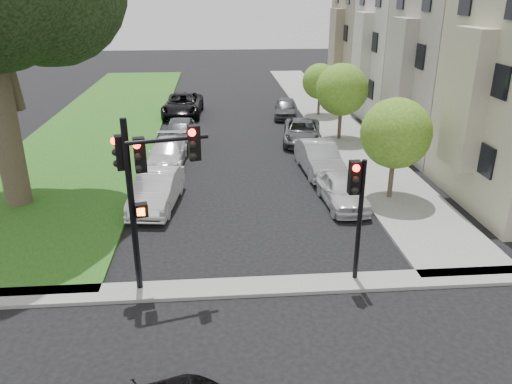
{
  "coord_description": "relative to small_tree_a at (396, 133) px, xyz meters",
  "views": [
    {
      "loc": [
        -1.33,
        -11.12,
        8.53
      ],
      "look_at": [
        0.0,
        5.0,
        2.0
      ],
      "focal_mm": 35.0,
      "sensor_mm": 36.0,
      "label": 1
    }
  ],
  "objects": [
    {
      "name": "small_tree_a",
      "position": [
        0.0,
        0.0,
        0.0
      ],
      "size": [
        2.99,
        2.99,
        4.48
      ],
      "color": "#3D3021",
      "rests_on": "ground"
    },
    {
      "name": "ground",
      "position": [
        -6.2,
        -8.65,
        -2.98
      ],
      "size": [
        140.0,
        140.0,
        0.0
      ],
      "primitive_type": "plane",
      "color": "black",
      "rests_on": "ground"
    },
    {
      "name": "house_b",
      "position": [
        6.25,
        6.85,
        3.95
      ],
      "size": [
        7.7,
        7.55,
        15.97
      ],
      "color": "gray",
      "rests_on": "ground"
    },
    {
      "name": "traffic_signal_main",
      "position": [
        -9.58,
        -6.41,
        0.73
      ],
      "size": [
        2.63,
        0.79,
        5.38
      ],
      "color": "black",
      "rests_on": "ground"
    },
    {
      "name": "car_parked_2",
      "position": [
        -2.36,
        9.1,
        -2.31
      ],
      "size": [
        2.96,
        5.08,
        1.33
      ],
      "primitive_type": "imported",
      "rotation": [
        0.0,
        0.0,
        -0.16
      ],
      "color": "#3F4247",
      "rests_on": "ground"
    },
    {
      "name": "grass_strip",
      "position": [
        -15.2,
        15.35,
        -2.92
      ],
      "size": [
        8.0,
        44.0,
        0.12
      ],
      "primitive_type": "cube",
      "color": "#224F0F",
      "rests_on": "ground"
    },
    {
      "name": "car_parked_6",
      "position": [
        -10.11,
        5.5,
        -2.32
      ],
      "size": [
        2.07,
        4.64,
        1.32
      ],
      "primitive_type": "imported",
      "rotation": [
        0.0,
        0.0,
        -0.05
      ],
      "color": "silver",
      "rests_on": "ground"
    },
    {
      "name": "car_parked_7",
      "position": [
        -9.66,
        9.11,
        -2.19
      ],
      "size": [
        1.92,
        4.64,
        1.57
      ],
      "primitive_type": "imported",
      "rotation": [
        0.0,
        0.0,
        -0.01
      ],
      "color": "#3F4247",
      "rests_on": "ground"
    },
    {
      "name": "traffic_signal_secondary",
      "position": [
        -3.43,
        -6.45,
        -0.17
      ],
      "size": [
        0.51,
        0.41,
        4.03
      ],
      "color": "black",
      "rests_on": "ground"
    },
    {
      "name": "car_parked_0",
      "position": [
        -2.26,
        -0.49,
        -2.3
      ],
      "size": [
        1.75,
        4.03,
        1.35
      ],
      "primitive_type": "imported",
      "rotation": [
        0.0,
        0.0,
        0.04
      ],
      "color": "silver",
      "rests_on": "ground"
    },
    {
      "name": "car_parked_1",
      "position": [
        -2.42,
        3.67,
        -2.21
      ],
      "size": [
        1.87,
        4.76,
        1.54
      ],
      "primitive_type": "imported",
      "rotation": [
        0.0,
        0.0,
        0.05
      ],
      "color": "#999BA0",
      "rests_on": "ground"
    },
    {
      "name": "house_c",
      "position": [
        6.25,
        14.35,
        3.95
      ],
      "size": [
        7.7,
        7.55,
        15.97
      ],
      "color": "#B1AAA7",
      "rests_on": "ground"
    },
    {
      "name": "house_d",
      "position": [
        6.25,
        21.85,
        3.95
      ],
      "size": [
        7.7,
        7.55,
        15.97
      ],
      "color": "#7A6D58",
      "rests_on": "ground"
    },
    {
      "name": "sidewalk_cross",
      "position": [
        -6.2,
        -6.65,
        -2.92
      ],
      "size": [
        60.0,
        1.0,
        0.12
      ],
      "primitive_type": "cube",
      "color": "#9B9B9B",
      "rests_on": "ground"
    },
    {
      "name": "small_tree_b",
      "position": [
        0.0,
        9.42,
        0.11
      ],
      "size": [
        3.1,
        3.1,
        4.65
      ],
      "color": "#3D3021",
      "rests_on": "ground"
    },
    {
      "name": "car_parked_5",
      "position": [
        -10.1,
        -0.0,
        -2.23
      ],
      "size": [
        2.14,
        4.69,
        1.49
      ],
      "primitive_type": "imported",
      "rotation": [
        0.0,
        0.0,
        -0.13
      ],
      "color": "silver",
      "rests_on": "ground"
    },
    {
      "name": "small_tree_c",
      "position": [
        0.0,
        15.82,
        -0.46
      ],
      "size": [
        2.52,
        2.52,
        3.78
      ],
      "color": "#3D3021",
      "rests_on": "ground"
    },
    {
      "name": "car_parked_3",
      "position": [
        -2.45,
        15.62,
        -2.3
      ],
      "size": [
        2.17,
        4.19,
        1.36
      ],
      "primitive_type": "imported",
      "rotation": [
        0.0,
        0.0,
        -0.15
      ],
      "color": "#3F4247",
      "rests_on": "ground"
    },
    {
      "name": "car_parked_8",
      "position": [
        -9.9,
        16.84,
        -2.18
      ],
      "size": [
        2.99,
        5.87,
        1.59
      ],
      "primitive_type": "imported",
      "rotation": [
        0.0,
        0.0,
        -0.06
      ],
      "color": "black",
      "rests_on": "ground"
    },
    {
      "name": "sidewalk_right",
      "position": [
        0.55,
        15.35,
        -2.92
      ],
      "size": [
        3.5,
        44.0,
        0.12
      ],
      "primitive_type": "cube",
      "color": "#9B9B9B",
      "rests_on": "ground"
    }
  ]
}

